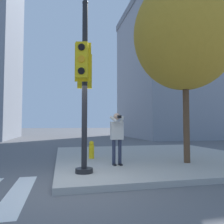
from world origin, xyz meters
name	(u,v)px	position (x,y,z in m)	size (l,w,h in m)	color
ground_plane	(75,188)	(0.00, 0.00, 0.00)	(160.00, 160.00, 0.00)	#5B5B5E
sidewalk_corner	(154,157)	(3.50, 3.50, 0.08)	(8.00, 8.00, 0.15)	#ADA89E
traffic_signal_pole	(84,81)	(0.26, 0.79, 2.63)	(0.53, 1.27, 4.79)	black
person_photographer	(117,134)	(1.42, 1.68, 1.15)	(0.50, 0.53, 1.66)	black
street_tree	(185,34)	(3.85, 1.56, 4.60)	(3.57, 3.57, 6.42)	brown
fire_hydrant	(92,150)	(0.80, 3.19, 0.48)	(0.20, 0.26, 0.67)	yellow
building_right	(183,72)	(13.59, 17.73, 7.60)	(13.21, 12.15, 15.18)	gray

